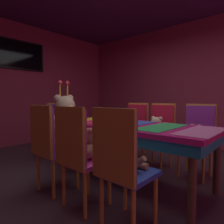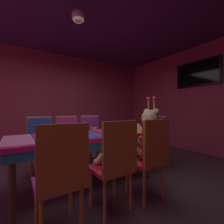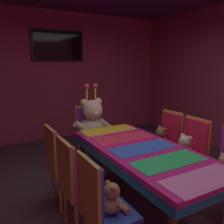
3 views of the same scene
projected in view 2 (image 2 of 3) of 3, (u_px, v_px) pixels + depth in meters
The scene contains 20 objects.
ground_plane at pixel (84, 183), 2.27m from camera, with size 7.90×7.90×0.00m, color #3F2D38.
wall_back at pixel (199, 99), 3.98m from camera, with size 5.20×0.12×2.80m, color #99334C.
wall_left at pixel (50, 100), 4.45m from camera, with size 0.12×6.40×2.80m, color #99334C.
banquet_table at pixel (84, 140), 2.26m from camera, with size 0.90×2.02×0.75m.
chair_left_0 at pixel (40, 138), 2.69m from camera, with size 0.42×0.41×0.98m.
teddy_left_0 at pixel (41, 141), 2.57m from camera, with size 0.22×0.28×0.27m.
chair_left_1 at pixel (68, 136), 2.98m from camera, with size 0.42×0.41×0.98m.
teddy_left_1 at pixel (70, 137), 2.86m from camera, with size 0.26×0.34×0.32m.
chair_left_2 at pixel (91, 134), 3.25m from camera, with size 0.42×0.41×0.98m.
teddy_left_2 at pixel (94, 135), 3.13m from camera, with size 0.24×0.31×0.29m.
chair_right_0 at pixel (62, 170), 1.26m from camera, with size 0.42×0.41×0.98m.
teddy_right_0 at pixel (58, 167), 1.38m from camera, with size 0.21×0.28×0.26m.
chair_right_1 at pixel (116, 158), 1.58m from camera, with size 0.42×0.41×0.98m.
teddy_right_1 at pixel (109, 154), 1.71m from camera, with size 0.27×0.35×0.33m.
chair_right_2 at pixel (152, 151), 1.83m from camera, with size 0.42×0.41×0.98m.
teddy_right_2 at pixel (143, 149), 1.95m from camera, with size 0.26×0.33×0.32m.
throne_chair at pixel (155, 135), 3.10m from camera, with size 0.41×0.42×0.98m.
king_teddy_bear at pixel (150, 128), 3.00m from camera, with size 0.71×0.55×0.91m.
wall_tv at pixel (197, 74), 3.92m from camera, with size 1.12×0.06×0.65m.
pendant_light at pixel (78, 16), 2.34m from camera, with size 0.20×0.20×0.20m, color white.
Camera 2 is at (2.13, -0.87, 1.09)m, focal length 24.32 mm.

